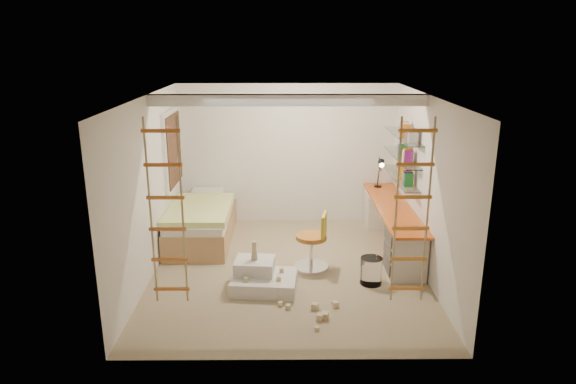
{
  "coord_description": "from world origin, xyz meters",
  "views": [
    {
      "loc": [
        -0.06,
        -7.08,
        3.34
      ],
      "look_at": [
        0.0,
        0.3,
        1.15
      ],
      "focal_mm": 32.0,
      "sensor_mm": 36.0,
      "label": 1
    }
  ],
  "objects_px": {
    "desk": "(392,225)",
    "play_platform": "(262,278)",
    "bed": "(202,223)",
    "swivel_chair": "(313,249)"
  },
  "relations": [
    {
      "from": "desk",
      "to": "play_platform",
      "type": "distance_m",
      "value": 2.54
    },
    {
      "from": "desk",
      "to": "bed",
      "type": "bearing_deg",
      "value": 173.51
    },
    {
      "from": "swivel_chair",
      "to": "desk",
      "type": "bearing_deg",
      "value": 30.83
    },
    {
      "from": "bed",
      "to": "swivel_chair",
      "type": "xyz_separation_m",
      "value": [
        1.85,
        -1.17,
        -0.0
      ]
    },
    {
      "from": "desk",
      "to": "bed",
      "type": "distance_m",
      "value": 3.22
    },
    {
      "from": "bed",
      "to": "swivel_chair",
      "type": "distance_m",
      "value": 2.19
    },
    {
      "from": "bed",
      "to": "play_platform",
      "type": "xyz_separation_m",
      "value": [
        1.11,
        -1.77,
        -0.18
      ]
    },
    {
      "from": "bed",
      "to": "swivel_chair",
      "type": "height_order",
      "value": "swivel_chair"
    },
    {
      "from": "bed",
      "to": "desk",
      "type": "bearing_deg",
      "value": -6.49
    },
    {
      "from": "desk",
      "to": "bed",
      "type": "relative_size",
      "value": 1.4
    }
  ]
}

